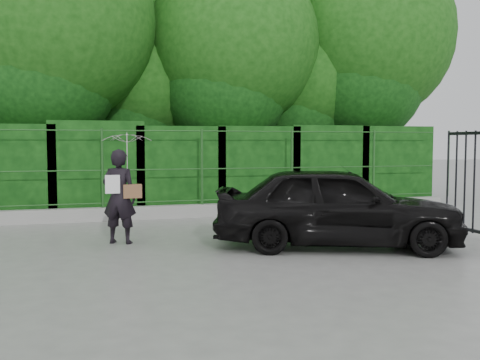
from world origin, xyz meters
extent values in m
plane|color=gray|center=(0.00, 0.00, 0.00)|extent=(80.00, 80.00, 0.00)
cube|color=#9E9E99|center=(0.00, 4.50, 0.15)|extent=(14.00, 0.25, 0.30)
cylinder|color=#20501E|center=(-1.90, 4.50, 1.20)|extent=(0.06, 0.06, 1.80)
cylinder|color=#20501E|center=(0.40, 4.50, 1.20)|extent=(0.06, 0.06, 1.80)
cylinder|color=#20501E|center=(2.70, 4.50, 1.20)|extent=(0.06, 0.06, 1.80)
cylinder|color=#20501E|center=(5.00, 4.50, 1.20)|extent=(0.06, 0.06, 1.80)
cylinder|color=#20501E|center=(7.30, 4.50, 1.20)|extent=(0.06, 0.06, 1.80)
cylinder|color=#20501E|center=(0.00, 4.50, 0.40)|extent=(13.60, 0.03, 0.03)
cylinder|color=#20501E|center=(0.00, 4.50, 1.15)|extent=(13.60, 0.03, 0.03)
cylinder|color=#20501E|center=(0.00, 4.50, 2.05)|extent=(13.60, 0.03, 0.03)
cube|color=black|center=(-4.00, 5.50, 1.10)|extent=(2.20, 1.20, 2.20)
cube|color=black|center=(-2.00, 5.50, 1.14)|extent=(2.20, 1.20, 2.29)
cube|color=black|center=(0.00, 5.50, 1.09)|extent=(2.20, 1.20, 2.18)
cube|color=black|center=(2.00, 5.50, 1.10)|extent=(2.20, 1.20, 2.20)
cube|color=black|center=(4.00, 5.50, 1.12)|extent=(2.20, 1.20, 2.23)
cube|color=black|center=(6.00, 5.50, 1.11)|extent=(2.20, 1.20, 2.23)
cylinder|color=black|center=(-3.00, 7.20, 2.25)|extent=(0.36, 0.36, 4.50)
sphere|color=#14470F|center=(-3.00, 7.20, 4.95)|extent=(5.40, 5.40, 5.40)
cylinder|color=black|center=(-0.50, 8.50, 1.62)|extent=(0.36, 0.36, 3.25)
sphere|color=#14470F|center=(-0.50, 8.50, 3.58)|extent=(3.90, 3.90, 3.90)
cylinder|color=black|center=(2.00, 7.50, 2.12)|extent=(0.36, 0.36, 4.25)
sphere|color=#14470F|center=(2.00, 7.50, 4.68)|extent=(5.10, 5.10, 5.10)
cylinder|color=black|center=(4.50, 8.20, 1.75)|extent=(0.36, 0.36, 3.50)
sphere|color=#14470F|center=(4.50, 8.20, 3.85)|extent=(4.20, 4.20, 4.20)
cylinder|color=black|center=(6.50, 7.80, 2.38)|extent=(0.36, 0.36, 4.75)
sphere|color=#14470F|center=(6.50, 7.80, 5.23)|extent=(5.70, 5.70, 5.70)
cylinder|color=black|center=(4.60, 0.25, 1.05)|extent=(0.04, 0.04, 1.90)
cylinder|color=black|center=(4.60, 0.50, 1.05)|extent=(0.04, 0.04, 1.90)
cylinder|color=black|center=(4.60, 0.75, 1.05)|extent=(0.04, 0.04, 1.90)
cylinder|color=black|center=(4.60, 1.00, 1.05)|extent=(0.04, 0.04, 1.90)
imported|color=black|center=(-1.71, 1.59, 0.83)|extent=(0.72, 0.61, 1.66)
imported|color=silver|center=(-1.56, 1.64, 1.56)|extent=(0.88, 0.90, 0.81)
cube|color=brown|center=(-1.49, 1.51, 0.93)|extent=(0.32, 0.15, 0.24)
cube|color=white|center=(-1.83, 1.47, 1.06)|extent=(0.25, 0.02, 0.32)
imported|color=black|center=(1.81, 0.22, 0.70)|extent=(4.44, 3.02, 1.40)
camera|label=1|loc=(-2.29, -7.95, 1.77)|focal=40.00mm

